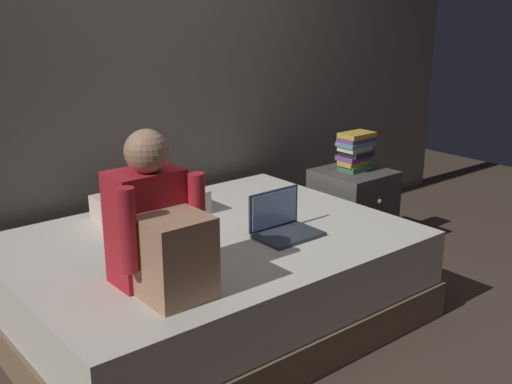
{
  "coord_description": "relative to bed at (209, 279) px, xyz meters",
  "views": [
    {
      "loc": [
        -1.88,
        -2.14,
        1.62
      ],
      "look_at": [
        -0.05,
        0.1,
        0.73
      ],
      "focal_mm": 43.85,
      "sensor_mm": 36.0,
      "label": 1
    }
  ],
  "objects": [
    {
      "name": "pillow",
      "position": [
        -0.06,
        0.45,
        0.31
      ],
      "size": [
        0.56,
        0.36,
        0.13
      ],
      "primitive_type": "cube",
      "color": "beige",
      "rests_on": "bed"
    },
    {
      "name": "book_stack",
      "position": [
        1.3,
        0.19,
        0.45
      ],
      "size": [
        0.23,
        0.17,
        0.25
      ],
      "color": "#387042",
      "rests_on": "nightstand"
    },
    {
      "name": "bed",
      "position": [
        0.0,
        0.0,
        0.0
      ],
      "size": [
        2.0,
        1.5,
        0.48
      ],
      "color": "#7A6047",
      "rests_on": "ground_plane"
    },
    {
      "name": "nightstand",
      "position": [
        1.3,
        0.19,
        0.04
      ],
      "size": [
        0.44,
        0.46,
        0.56
      ],
      "color": "#474442",
      "rests_on": "ground_plane"
    },
    {
      "name": "person_sitting",
      "position": [
        -0.49,
        -0.35,
        0.49
      ],
      "size": [
        0.39,
        0.44,
        0.66
      ],
      "color": "#B21E28",
      "rests_on": "bed"
    },
    {
      "name": "ground_plane",
      "position": [
        0.2,
        -0.3,
        -0.24
      ],
      "size": [
        8.0,
        8.0,
        0.0
      ],
      "primitive_type": "plane",
      "color": "#47382D"
    },
    {
      "name": "laptop",
      "position": [
        0.3,
        -0.23,
        0.3
      ],
      "size": [
        0.32,
        0.23,
        0.22
      ],
      "color": "#333842",
      "rests_on": "bed"
    },
    {
      "name": "wall_back",
      "position": [
        0.2,
        0.9,
        1.11
      ],
      "size": [
        5.6,
        0.1,
        2.7
      ],
      "primitive_type": "cube",
      "color": "slate",
      "rests_on": "ground_plane"
    }
  ]
}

